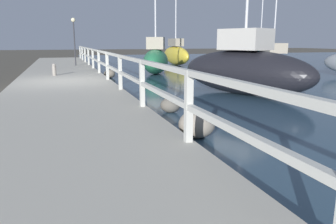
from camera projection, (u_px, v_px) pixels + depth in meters
ground_plane at (64, 90)px, 11.74m from camera, size 120.00×120.00×0.00m
dock_walkway at (63, 86)px, 11.71m from camera, size 3.37×36.00×0.32m
railing at (107, 61)px, 12.01m from camera, size 0.10×32.50×1.01m
boulder_downstream at (170, 105)px, 8.00m from camera, size 0.50×0.45×0.37m
boulder_far_strip at (197, 124)px, 5.90m from camera, size 0.68×0.61×0.51m
boulder_near_dock at (110, 74)px, 15.53m from camera, size 0.54×0.48×0.40m
mooring_bollard at (54, 69)px, 13.51m from camera, size 0.16×0.16×0.50m
dock_lamp at (74, 31)px, 18.80m from camera, size 0.24×0.24×2.70m
sailboat_black at (244, 69)px, 10.64m from camera, size 3.44×5.10×6.41m
sailboat_navy at (273, 59)px, 20.77m from camera, size 2.97×5.81×4.67m
sailboat_yellow at (176, 54)px, 24.29m from camera, size 1.18×5.73×7.13m
sailboat_green at (156, 60)px, 17.35m from camera, size 2.38×3.26×5.09m
sailboat_teal at (260, 53)px, 28.92m from camera, size 2.16×3.24×7.83m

